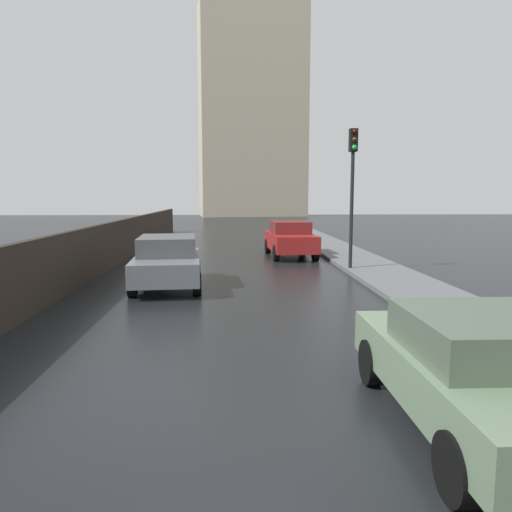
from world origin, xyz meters
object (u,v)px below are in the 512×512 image
at_px(car_grey_far_ahead, 168,261).
at_px(car_red_mid_road, 290,239).
at_px(traffic_light, 353,173).
at_px(car_green_near_kerb, 480,369).

bearing_deg(car_grey_far_ahead, car_red_mid_road, -127.73).
distance_m(car_red_mid_road, traffic_light, 5.15).
height_order(car_green_near_kerb, car_red_mid_road, car_red_mid_road).
bearing_deg(car_red_mid_road, traffic_light, -72.47).
height_order(car_grey_far_ahead, traffic_light, traffic_light).
height_order(car_red_mid_road, traffic_light, traffic_light).
height_order(car_green_near_kerb, car_grey_far_ahead, car_grey_far_ahead).
height_order(car_red_mid_road, car_grey_far_ahead, car_red_mid_road).
bearing_deg(car_grey_far_ahead, car_green_near_kerb, 113.59).
bearing_deg(car_green_near_kerb, car_grey_far_ahead, 118.35).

